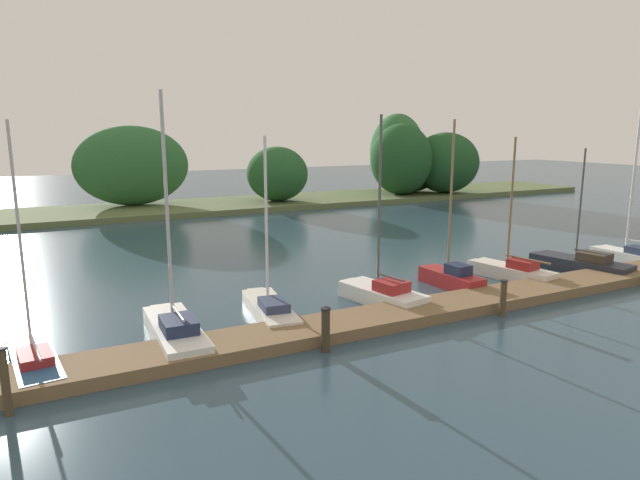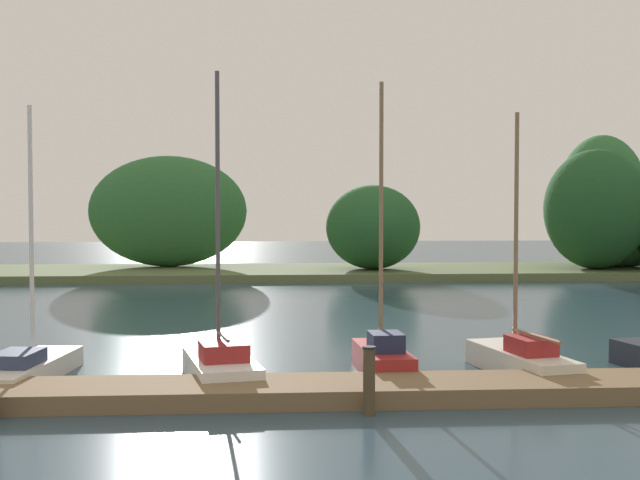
{
  "view_description": "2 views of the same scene",
  "coord_description": "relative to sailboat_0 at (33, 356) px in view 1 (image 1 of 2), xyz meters",
  "views": [
    {
      "loc": [
        -13.29,
        -3.3,
        5.9
      ],
      "look_at": [
        -5.26,
        12.55,
        2.37
      ],
      "focal_mm": 30.95,
      "sensor_mm": 36.0,
      "label": 1
    },
    {
      "loc": [
        -2.21,
        -5.24,
        3.67
      ],
      "look_at": [
        -0.9,
        13.32,
        2.9
      ],
      "focal_mm": 47.28,
      "sensor_mm": 36.0,
      "label": 2
    }
  ],
  "objects": [
    {
      "name": "sailboat_1",
      "position": [
        3.59,
        0.09,
        0.11
      ],
      "size": [
        1.27,
        4.41,
        6.97
      ],
      "rotation": [
        0.0,
        0.0,
        1.55
      ],
      "color": "white",
      "rests_on": "ground"
    },
    {
      "name": "mooring_piling_1",
      "position": [
        7.08,
        -2.48,
        0.35
      ],
      "size": [
        0.27,
        0.27,
        1.24
      ],
      "color": "#3D3323",
      "rests_on": "ground"
    },
    {
      "name": "sailboat_7",
      "position": [
        24.27,
        0.53,
        0.14
      ],
      "size": [
        1.08,
        3.5,
        7.28
      ],
      "rotation": [
        0.0,
        0.0,
        1.57
      ],
      "color": "white",
      "rests_on": "ground"
    },
    {
      "name": "far_shore",
      "position": [
        16.59,
        26.44,
        2.62
      ],
      "size": [
        68.28,
        8.99,
        7.46
      ],
      "color": "#56663D",
      "rests_on": "ground"
    },
    {
      "name": "sailboat_5",
      "position": [
        17.21,
        0.78,
        0.1
      ],
      "size": [
        1.64,
        3.8,
        5.67
      ],
      "rotation": [
        0.0,
        0.0,
        1.76
      ],
      "color": "silver",
      "rests_on": "ground"
    },
    {
      "name": "mooring_piling_0",
      "position": [
        -0.47,
        -2.51,
        0.49
      ],
      "size": [
        0.2,
        0.2,
        1.51
      ],
      "color": "#4C3D28",
      "rests_on": "ground"
    },
    {
      "name": "sailboat_3",
      "position": [
        10.79,
        0.48,
        0.11
      ],
      "size": [
        1.86,
        3.68,
        6.44
      ],
      "rotation": [
        0.0,
        0.0,
        1.78
      ],
      "color": "white",
      "rests_on": "ground"
    },
    {
      "name": "sailboat_4",
      "position": [
        14.25,
        0.97,
        0.15
      ],
      "size": [
        1.04,
        3.05,
        6.32
      ],
      "rotation": [
        0.0,
        0.0,
        1.62
      ],
      "color": "maroon",
      "rests_on": "ground"
    },
    {
      "name": "dock_pier",
      "position": [
        13.85,
        -1.31,
        -0.1
      ],
      "size": [
        31.01,
        1.8,
        0.35
      ],
      "color": "brown",
      "rests_on": "ground"
    },
    {
      "name": "sailboat_6",
      "position": [
        20.75,
        0.34,
        0.08
      ],
      "size": [
        2.07,
        4.3,
        5.2
      ],
      "rotation": [
        0.0,
        0.0,
        1.79
      ],
      "color": "#232833",
      "rests_on": "ground"
    },
    {
      "name": "mooring_piling_2",
      "position": [
        13.52,
        -2.49,
        0.34
      ],
      "size": [
        0.24,
        0.24,
        1.21
      ],
      "color": "#4C3D28",
      "rests_on": "ground"
    },
    {
      "name": "sailboat_0",
      "position": [
        0.0,
        0.0,
        0.0
      ],
      "size": [
        1.41,
        4.17,
        6.17
      ],
      "rotation": [
        0.0,
        0.0,
        1.68
      ],
      "color": "#285684",
      "rests_on": "ground"
    },
    {
      "name": "sailboat_2",
      "position": [
        6.8,
        0.92,
        0.04
      ],
      "size": [
        1.53,
        4.19,
        5.76
      ],
      "rotation": [
        0.0,
        0.0,
        1.44
      ],
      "color": "silver",
      "rests_on": "ground"
    }
  ]
}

